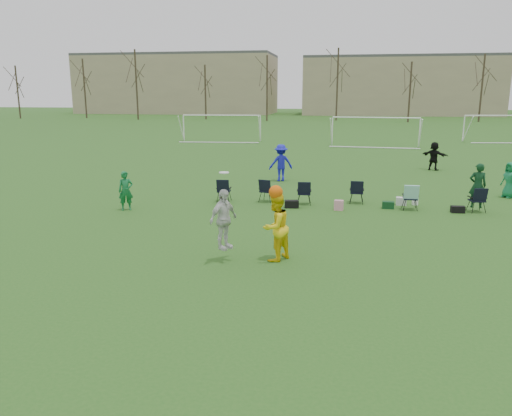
% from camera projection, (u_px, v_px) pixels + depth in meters
% --- Properties ---
extents(ground, '(260.00, 260.00, 0.00)m').
position_uv_depth(ground, '(284.00, 270.00, 12.94)').
color(ground, '#25581B').
rests_on(ground, ground).
extents(fielder_green_near, '(0.67, 0.59, 1.53)m').
position_uv_depth(fielder_green_near, '(126.00, 191.00, 19.39)').
color(fielder_green_near, '#126631').
rests_on(fielder_green_near, ground).
extents(fielder_blue, '(1.40, 1.10, 1.90)m').
position_uv_depth(fielder_blue, '(281.00, 163.00, 25.74)').
color(fielder_blue, '#181BBA').
rests_on(fielder_blue, ground).
extents(fielder_green_far, '(0.80, 0.91, 1.57)m').
position_uv_depth(fielder_green_far, '(510.00, 180.00, 21.70)').
color(fielder_green_far, '#147645').
rests_on(fielder_green_far, ground).
extents(fielder_black, '(1.57, 1.25, 1.67)m').
position_uv_depth(fielder_black, '(434.00, 156.00, 29.40)').
color(fielder_black, black).
rests_on(fielder_black, ground).
extents(center_contest, '(2.33, 1.43, 2.46)m').
position_uv_depth(center_contest, '(258.00, 224.00, 13.47)').
color(center_contest, silver).
rests_on(center_contest, ground).
extents(sideline_setup, '(10.70, 1.90, 1.88)m').
position_uv_depth(sideline_setup, '(362.00, 193.00, 20.07)').
color(sideline_setup, '#0E341B').
rests_on(sideline_setup, ground).
extents(goal_left, '(7.39, 0.76, 2.46)m').
position_uv_depth(goal_left, '(222.00, 120.00, 46.80)').
color(goal_left, white).
rests_on(goal_left, ground).
extents(goal_mid, '(7.40, 0.63, 2.46)m').
position_uv_depth(goal_mid, '(376.00, 123.00, 42.53)').
color(goal_mid, white).
rests_on(goal_mid, ground).
extents(goal_right, '(7.35, 1.14, 2.46)m').
position_uv_depth(goal_right, '(504.00, 121.00, 46.26)').
color(goal_right, white).
rests_on(goal_right, ground).
extents(tree_line, '(110.28, 3.28, 11.40)m').
position_uv_depth(tree_line, '(339.00, 88.00, 78.75)').
color(tree_line, '#382B21').
rests_on(tree_line, ground).
extents(building_row, '(126.00, 16.00, 13.00)m').
position_uv_depth(building_row, '(372.00, 85.00, 102.54)').
color(building_row, tan).
rests_on(building_row, ground).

